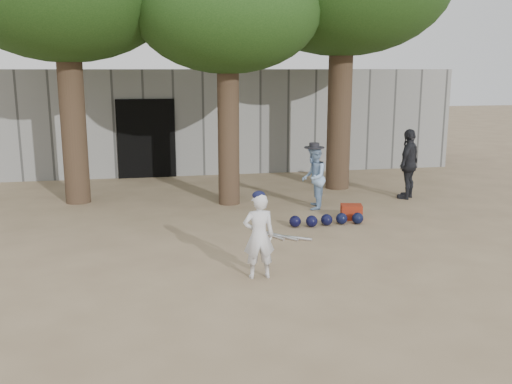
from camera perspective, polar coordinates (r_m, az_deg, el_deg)
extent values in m
plane|color=#937C5E|center=(8.99, -2.55, -7.42)|extent=(70.00, 70.00, 0.00)
imported|color=silver|center=(8.32, 0.29, -4.42)|extent=(0.47, 0.31, 1.27)
imported|color=#86A8CF|center=(12.48, 5.78, 1.43)|extent=(0.72, 0.81, 1.39)
imported|color=black|center=(13.89, 15.02, 2.73)|extent=(0.97, 0.97, 1.65)
cube|color=maroon|center=(11.83, 9.51, -1.98)|extent=(0.48, 0.41, 0.30)
cube|color=gray|center=(16.49, -6.78, 6.87)|extent=(16.00, 0.35, 3.00)
cube|color=black|center=(16.29, -10.92, 5.25)|extent=(1.60, 0.08, 2.20)
cube|color=slate|center=(18.97, -7.37, 7.55)|extent=(16.00, 5.00, 3.00)
sphere|color=black|center=(11.11, 3.93, -2.95)|extent=(0.23, 0.23, 0.23)
sphere|color=black|center=(11.15, 5.59, -2.93)|extent=(0.23, 0.23, 0.23)
sphere|color=black|center=(11.29, 7.08, -2.77)|extent=(0.23, 0.23, 0.23)
sphere|color=black|center=(11.42, 8.56, -2.65)|extent=(0.23, 0.23, 0.23)
sphere|color=black|center=(11.49, 10.12, -2.60)|extent=(0.23, 0.23, 0.23)
cylinder|color=silver|center=(10.52, 1.47, -4.30)|extent=(0.40, 0.66, 0.06)
cylinder|color=silver|center=(10.44, 2.58, -4.43)|extent=(0.50, 0.59, 0.06)
cylinder|color=silver|center=(10.37, 3.71, -4.56)|extent=(0.63, 0.44, 0.06)
cylinder|color=brown|center=(13.47, -18.06, 10.50)|extent=(0.56, 0.56, 5.50)
cylinder|color=brown|center=(12.72, -2.81, 9.88)|extent=(0.48, 0.48, 5.00)
ellipsoid|color=#284C19|center=(12.76, -2.89, 17.53)|extent=(4.00, 4.00, 2.60)
cylinder|color=brown|center=(14.60, 8.45, 11.64)|extent=(0.60, 0.60, 5.80)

